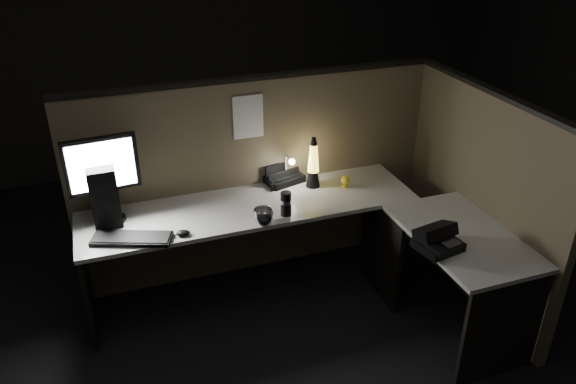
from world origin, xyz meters
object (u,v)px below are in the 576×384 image
object	(u,v)px
pc_tower	(103,189)
keyboard	(132,239)
lava_lamp	(313,166)
monitor	(103,172)
desk_phone	(436,239)

from	to	relation	value
pc_tower	keyboard	distance (m)	0.42
pc_tower	lava_lamp	world-z (taller)	pc_tower
keyboard	lava_lamp	distance (m)	1.36
monitor	keyboard	distance (m)	0.46
pc_tower	desk_phone	bearing A→B (deg)	-31.60
pc_tower	monitor	bearing A→B (deg)	-73.72
monitor	keyboard	world-z (taller)	monitor
monitor	desk_phone	size ratio (longest dim) A/B	2.02
lava_lamp	keyboard	bearing A→B (deg)	-166.92
pc_tower	desk_phone	distance (m)	2.12
keyboard	desk_phone	world-z (taller)	desk_phone
pc_tower	monitor	xyz separation A→B (m)	(0.02, -0.06, 0.15)
desk_phone	pc_tower	bearing A→B (deg)	140.24
monitor	lava_lamp	xyz separation A→B (m)	(1.42, 0.01, -0.19)
monitor	keyboard	bearing A→B (deg)	-75.78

